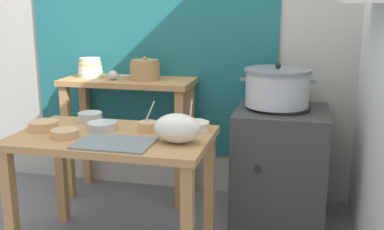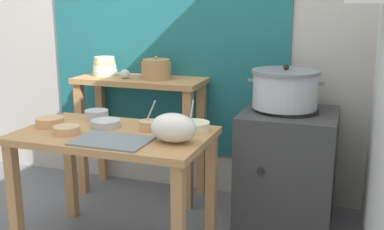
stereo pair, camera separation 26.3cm
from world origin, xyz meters
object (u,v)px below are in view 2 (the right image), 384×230
Objects in this scene: prep_table at (115,151)px; prep_bowl_3 at (67,130)px; plastic_bag at (173,128)px; stove_block at (287,167)px; back_shelf_table at (141,107)px; prep_bowl_2 at (50,121)px; ladle at (127,74)px; clay_pot at (156,69)px; serving_tray at (112,141)px; prep_bowl_4 at (149,125)px; prep_bowl_5 at (97,114)px; steamer_pot at (285,89)px; prep_bowl_1 at (194,126)px; prep_bowl_0 at (105,123)px; bowl_stack_enamel at (105,67)px.

prep_table is 0.29m from prep_bowl_3.
stove_block is at bearing 55.56° from plastic_bag.
prep_bowl_2 is at bearing -104.87° from back_shelf_table.
ladle is at bearing 111.24° from prep_table.
stove_block is at bearing -7.53° from clay_pot.
stove_block is 1.31m from ladle.
stove_block is at bearing 45.71° from serving_tray.
prep_bowl_4 is at bearing -142.27° from stove_block.
prep_table is at bearing -43.14° from prep_bowl_5.
stove_block is 1.61× the size of steamer_pot.
prep_bowl_1 is at bearing -130.67° from steamer_pot.
prep_bowl_1 reaches higher than stove_block.
prep_bowl_1 is (0.43, 0.18, 0.14)m from prep_table.
prep_bowl_3 is at bearing -122.89° from prep_bowl_0.
prep_bowl_4 reaches higher than stove_block.
steamer_pot is at bearing 36.40° from prep_bowl_3.
bowl_stack_enamel reaches higher than plastic_bag.
prep_bowl_3 is (0.29, -0.95, -0.22)m from bowl_stack_enamel.
stove_block is 1.22m from prep_bowl_0.
prep_bowl_5 reaches higher than serving_tray.
prep_bowl_0 is (-0.10, 0.09, 0.13)m from prep_table.
bowl_stack_enamel reaches higher than back_shelf_table.
prep_bowl_4 is 0.44m from prep_bowl_5.
bowl_stack_enamel is 1.06× the size of prep_bowl_1.
prep_bowl_1 is (0.64, -0.62, 0.07)m from back_shelf_table.
clay_pot reaches higher than steamer_pot.
prep_bowl_3 is at bearing -151.20° from prep_bowl_4.
prep_bowl_4 is (-0.25, -0.08, 0.00)m from prep_bowl_1.
back_shelf_table is 0.27m from ladle.
prep_bowl_2 is at bearing -83.60° from bowl_stack_enamel.
ladle is at bearing -162.12° from clay_pot.
clay_pot is (-0.94, 0.11, 0.07)m from steamer_pot.
serving_tray is 2.40× the size of prep_bowl_2.
ladle is 0.92m from prep_bowl_1.
prep_bowl_3 is at bearing -87.84° from prep_bowl_5.
bowl_stack_enamel is at bearing 135.31° from plastic_bag.
clay_pot reaches higher than prep_bowl_4.
clay_pot is at bearing 129.19° from prep_bowl_1.
bowl_stack_enamel is (-1.43, 0.16, 0.58)m from stove_block.
steamer_pot is 1.37m from prep_bowl_3.
serving_tray is 0.34m from plastic_bag.
prep_bowl_5 is at bearing 129.29° from serving_tray.
steamer_pot is 1.21m from prep_bowl_5.
prep_bowl_3 is at bearing -86.51° from ladle.
prep_bowl_2 is at bearing -153.08° from stove_block.
clay_pot reaches higher than back_shelf_table.
stove_block is 4.46× the size of prep_bowl_4.
clay_pot is at bearing 109.94° from prep_bowl_4.
prep_bowl_5 is at bearing 154.80° from plastic_bag.
bowl_stack_enamel is 1.20m from serving_tray.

